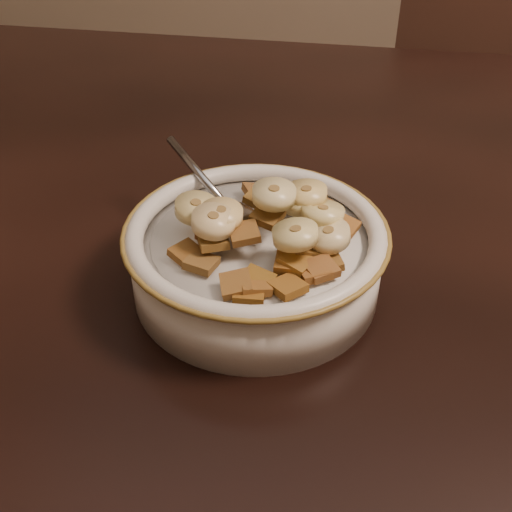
% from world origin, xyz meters
% --- Properties ---
extents(table, '(1.42, 0.94, 0.04)m').
position_xyz_m(table, '(0.00, 0.00, 0.73)').
color(table, black).
rests_on(table, floor).
extents(chair, '(0.41, 0.41, 0.86)m').
position_xyz_m(chair, '(0.12, 0.50, 0.43)').
color(chair, '#311C14').
rests_on(chair, floor).
extents(cereal_bowl, '(0.19, 0.19, 0.04)m').
position_xyz_m(cereal_bowl, '(-0.16, -0.12, 0.77)').
color(cereal_bowl, white).
rests_on(cereal_bowl, table).
extents(milk, '(0.15, 0.15, 0.00)m').
position_xyz_m(milk, '(-0.16, -0.12, 0.79)').
color(milk, silver).
rests_on(milk, cereal_bowl).
extents(spoon, '(0.06, 0.06, 0.01)m').
position_xyz_m(spoon, '(-0.19, -0.09, 0.80)').
color(spoon, '#93969C').
rests_on(spoon, cereal_bowl).
extents(cereal_square_0, '(0.03, 0.03, 0.01)m').
position_xyz_m(cereal_square_0, '(-0.15, -0.18, 0.80)').
color(cereal_square_0, '#633210').
rests_on(cereal_square_0, milk).
extents(cereal_square_1, '(0.03, 0.03, 0.01)m').
position_xyz_m(cereal_square_1, '(-0.10, -0.10, 0.80)').
color(cereal_square_1, brown).
rests_on(cereal_square_1, milk).
extents(cereal_square_2, '(0.03, 0.03, 0.01)m').
position_xyz_m(cereal_square_2, '(-0.11, -0.15, 0.80)').
color(cereal_square_2, brown).
rests_on(cereal_square_2, milk).
extents(cereal_square_3, '(0.03, 0.03, 0.01)m').
position_xyz_m(cereal_square_3, '(-0.17, -0.09, 0.81)').
color(cereal_square_3, brown).
rests_on(cereal_square_3, milk).
extents(cereal_square_4, '(0.03, 0.03, 0.01)m').
position_xyz_m(cereal_square_4, '(-0.13, -0.13, 0.80)').
color(cereal_square_4, brown).
rests_on(cereal_square_4, milk).
extents(cereal_square_5, '(0.03, 0.03, 0.01)m').
position_xyz_m(cereal_square_5, '(-0.13, -0.17, 0.80)').
color(cereal_square_5, brown).
rests_on(cereal_square_5, milk).
extents(cereal_square_6, '(0.02, 0.02, 0.01)m').
position_xyz_m(cereal_square_6, '(-0.19, -0.13, 0.81)').
color(cereal_square_6, brown).
rests_on(cereal_square_6, milk).
extents(cereal_square_7, '(0.02, 0.02, 0.01)m').
position_xyz_m(cereal_square_7, '(-0.19, -0.13, 0.81)').
color(cereal_square_7, brown).
rests_on(cereal_square_7, milk).
extents(cereal_square_8, '(0.03, 0.03, 0.01)m').
position_xyz_m(cereal_square_8, '(-0.17, -0.18, 0.80)').
color(cereal_square_8, olive).
rests_on(cereal_square_8, milk).
extents(cereal_square_9, '(0.03, 0.03, 0.01)m').
position_xyz_m(cereal_square_9, '(-0.13, -0.07, 0.80)').
color(cereal_square_9, brown).
rests_on(cereal_square_9, milk).
extents(cereal_square_10, '(0.03, 0.03, 0.01)m').
position_xyz_m(cereal_square_10, '(-0.12, -0.15, 0.80)').
color(cereal_square_10, brown).
rests_on(cereal_square_10, milk).
extents(cereal_square_11, '(0.03, 0.03, 0.01)m').
position_xyz_m(cereal_square_11, '(-0.17, -0.06, 0.80)').
color(cereal_square_11, '#9C6327').
rests_on(cereal_square_11, milk).
extents(cereal_square_12, '(0.03, 0.03, 0.01)m').
position_xyz_m(cereal_square_12, '(-0.11, -0.09, 0.80)').
color(cereal_square_12, '#96582A').
rests_on(cereal_square_12, milk).
extents(cereal_square_13, '(0.03, 0.03, 0.01)m').
position_xyz_m(cereal_square_13, '(-0.21, -0.15, 0.80)').
color(cereal_square_13, brown).
rests_on(cereal_square_13, milk).
extents(cereal_square_14, '(0.02, 0.02, 0.01)m').
position_xyz_m(cereal_square_14, '(-0.15, -0.17, 0.80)').
color(cereal_square_14, brown).
rests_on(cereal_square_14, milk).
extents(cereal_square_15, '(0.03, 0.03, 0.01)m').
position_xyz_m(cereal_square_15, '(-0.11, -0.14, 0.80)').
color(cereal_square_15, olive).
rests_on(cereal_square_15, milk).
extents(cereal_square_16, '(0.03, 0.03, 0.01)m').
position_xyz_m(cereal_square_16, '(-0.17, -0.14, 0.81)').
color(cereal_square_16, brown).
rests_on(cereal_square_16, milk).
extents(cereal_square_17, '(0.03, 0.03, 0.01)m').
position_xyz_m(cereal_square_17, '(-0.15, -0.08, 0.81)').
color(cereal_square_17, brown).
rests_on(cereal_square_17, milk).
extents(cereal_square_18, '(0.03, 0.03, 0.01)m').
position_xyz_m(cereal_square_18, '(-0.16, -0.12, 0.82)').
color(cereal_square_18, brown).
rests_on(cereal_square_18, milk).
extents(cereal_square_19, '(0.02, 0.02, 0.01)m').
position_xyz_m(cereal_square_19, '(-0.13, -0.15, 0.80)').
color(cereal_square_19, brown).
rests_on(cereal_square_19, milk).
extents(cereal_square_20, '(0.03, 0.03, 0.01)m').
position_xyz_m(cereal_square_20, '(-0.12, -0.09, 0.80)').
color(cereal_square_20, brown).
rests_on(cereal_square_20, milk).
extents(cereal_square_21, '(0.02, 0.02, 0.01)m').
position_xyz_m(cereal_square_21, '(-0.19, -0.16, 0.80)').
color(cereal_square_21, brown).
rests_on(cereal_square_21, milk).
extents(cereal_square_22, '(0.03, 0.03, 0.01)m').
position_xyz_m(cereal_square_22, '(-0.13, -0.15, 0.81)').
color(cereal_square_22, brown).
rests_on(cereal_square_22, milk).
extents(cereal_square_23, '(0.03, 0.03, 0.01)m').
position_xyz_m(cereal_square_23, '(-0.20, -0.12, 0.81)').
color(cereal_square_23, brown).
rests_on(cereal_square_23, milk).
extents(cereal_square_24, '(0.03, 0.03, 0.01)m').
position_xyz_m(cereal_square_24, '(-0.13, -0.13, 0.81)').
color(cereal_square_24, '#955B1D').
rests_on(cereal_square_24, milk).
extents(cereal_square_25, '(0.02, 0.02, 0.01)m').
position_xyz_m(cereal_square_25, '(-0.16, -0.18, 0.80)').
color(cereal_square_25, '#965B18').
rests_on(cereal_square_25, milk).
extents(cereal_square_26, '(0.02, 0.02, 0.01)m').
position_xyz_m(cereal_square_26, '(-0.19, -0.12, 0.81)').
color(cereal_square_26, brown).
rests_on(cereal_square_26, milk).
extents(cereal_square_27, '(0.03, 0.03, 0.01)m').
position_xyz_m(cereal_square_27, '(-0.19, -0.14, 0.81)').
color(cereal_square_27, brown).
rests_on(cereal_square_27, milk).
extents(banana_slice_0, '(0.04, 0.04, 0.01)m').
position_xyz_m(banana_slice_0, '(-0.13, -0.09, 0.82)').
color(banana_slice_0, '#F4DC7A').
rests_on(banana_slice_0, milk).
extents(banana_slice_1, '(0.04, 0.04, 0.02)m').
position_xyz_m(banana_slice_1, '(-0.12, -0.10, 0.82)').
color(banana_slice_1, '#DDCA85').
rests_on(banana_slice_1, milk).
extents(banana_slice_2, '(0.04, 0.04, 0.01)m').
position_xyz_m(banana_slice_2, '(-0.13, -0.09, 0.82)').
color(banana_slice_2, '#EAC673').
rests_on(banana_slice_2, milk).
extents(banana_slice_3, '(0.04, 0.04, 0.01)m').
position_xyz_m(banana_slice_3, '(-0.19, -0.13, 0.82)').
color(banana_slice_3, tan).
rests_on(banana_slice_3, milk).
extents(banana_slice_4, '(0.04, 0.04, 0.01)m').
position_xyz_m(banana_slice_4, '(-0.21, -0.12, 0.82)').
color(banana_slice_4, '#D1C273').
rests_on(banana_slice_4, milk).
extents(banana_slice_5, '(0.04, 0.04, 0.01)m').
position_xyz_m(banana_slice_5, '(-0.13, -0.14, 0.82)').
color(banana_slice_5, beige).
rests_on(banana_slice_5, milk).
extents(banana_slice_6, '(0.03, 0.04, 0.02)m').
position_xyz_m(banana_slice_6, '(-0.11, -0.12, 0.81)').
color(banana_slice_6, beige).
rests_on(banana_slice_6, milk).
extents(banana_slice_7, '(0.04, 0.04, 0.02)m').
position_xyz_m(banana_slice_7, '(-0.19, -0.14, 0.82)').
color(banana_slice_7, beige).
rests_on(banana_slice_7, milk).
extents(banana_slice_8, '(0.04, 0.04, 0.01)m').
position_xyz_m(banana_slice_8, '(-0.15, -0.11, 0.83)').
color(banana_slice_8, '#D4C887').
rests_on(banana_slice_8, milk).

